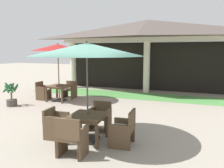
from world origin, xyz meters
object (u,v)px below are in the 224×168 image
patio_umbrella_mid_left (58,48)px  patio_chair_near_foreground_south (71,138)px  patio_chair_near_foreground_north (100,117)px  patio_chair_mid_left_west (43,91)px  patio_chair_near_foreground_west (56,123)px  potted_palm_left_edge (11,97)px  patio_table_near_foreground (88,118)px  patio_chair_mid_left_north (70,90)px  patio_umbrella_near_foreground (87,50)px  patio_table_mid_left (59,87)px  patio_chair_near_foreground_east (124,130)px

patio_umbrella_mid_left → patio_chair_near_foreground_south: bearing=-53.7°
patio_chair_near_foreground_north → patio_chair_mid_left_west: bearing=-38.9°
patio_chair_near_foreground_west → potted_palm_left_edge: potted_palm_left_edge is taller
patio_table_near_foreground → patio_chair_near_foreground_south: size_ratio=1.00×
patio_chair_mid_left_north → patio_chair_near_foreground_west: bearing=117.7°
patio_umbrella_near_foreground → patio_chair_near_foreground_north: patio_umbrella_near_foreground is taller
patio_chair_mid_left_west → patio_table_near_foreground: bearing=48.8°
patio_chair_near_foreground_west → patio_chair_near_foreground_north: bearing=135.1°
patio_umbrella_mid_left → patio_chair_mid_left_west: size_ratio=3.14×
patio_chair_near_foreground_south → patio_table_mid_left: size_ratio=1.00×
patio_chair_near_foreground_south → patio_chair_mid_left_north: bearing=117.1°
patio_chair_mid_left_north → potted_palm_left_edge: (-1.33, -2.52, -0.02)m
patio_table_near_foreground → patio_table_mid_left: (-3.50, 3.91, 0.03)m
patio_chair_near_foreground_east → patio_table_mid_left: patio_chair_near_foreground_east is taller
potted_palm_left_edge → patio_table_near_foreground: bearing=-25.6°
patio_chair_near_foreground_south → patio_chair_near_foreground_north: size_ratio=1.12×
patio_umbrella_near_foreground → patio_table_mid_left: size_ratio=3.12×
potted_palm_left_edge → patio_chair_near_foreground_north: bearing=-16.1°
patio_chair_mid_left_west → patio_chair_near_foreground_south: bearing=43.0°
patio_chair_near_foreground_north → patio_chair_near_foreground_east: bearing=135.3°
patio_umbrella_near_foreground → patio_chair_mid_left_north: 6.28m
patio_table_near_foreground → patio_chair_near_foreground_east: bearing=4.6°
patio_chair_near_foreground_west → patio_table_near_foreground: bearing=90.0°
patio_umbrella_near_foreground → patio_chair_near_foreground_west: patio_umbrella_near_foreground is taller
patio_chair_near_foreground_east → patio_chair_mid_left_north: (-4.45, 4.76, -0.00)m
patio_table_near_foreground → patio_chair_mid_left_north: size_ratio=1.13×
patio_chair_near_foreground_west → patio_umbrella_mid_left: size_ratio=0.29×
patio_chair_near_foreground_south → patio_chair_near_foreground_west: 1.35m
patio_chair_mid_left_west → patio_umbrella_mid_left: bearing=90.0°
patio_chair_near_foreground_south → patio_chair_mid_left_north: size_ratio=1.13×
patio_chair_near_foreground_north → patio_chair_near_foreground_west: 1.34m
patio_chair_near_foreground_south → patio_chair_mid_left_north: (-3.57, 5.79, -0.03)m
patio_umbrella_near_foreground → patio_chair_near_foreground_south: (0.08, -0.95, -1.93)m
patio_table_mid_left → patio_umbrella_mid_left: patio_umbrella_mid_left is taller
patio_umbrella_near_foreground → potted_palm_left_edge: 5.70m
patio_umbrella_near_foreground → patio_table_mid_left: 5.52m
patio_table_mid_left → patio_chair_mid_left_west: 0.95m
patio_umbrella_near_foreground → patio_chair_near_foreground_west: 2.18m
patio_umbrella_near_foreground → patio_chair_mid_left_north: size_ratio=3.52×
patio_table_near_foreground → patio_chair_mid_left_north: 5.97m
patio_umbrella_near_foreground → patio_chair_near_foreground_south: patio_umbrella_near_foreground is taller
patio_umbrella_mid_left → patio_chair_mid_left_north: 2.25m
patio_chair_mid_left_west → patio_table_mid_left: bearing=90.0°
patio_chair_near_foreground_north → patio_chair_near_foreground_east: size_ratio=0.92×
patio_chair_mid_left_west → potted_palm_left_edge: (-0.40, -1.60, -0.03)m
patio_table_near_foreground → patio_table_mid_left: patio_table_mid_left is taller
patio_chair_near_foreground_east → potted_palm_left_edge: size_ratio=0.84×
patio_chair_near_foreground_south → patio_umbrella_mid_left: (-3.57, 4.86, 2.02)m
patio_chair_near_foreground_north → patio_chair_mid_left_north: size_ratio=1.01×
patio_table_mid_left → patio_umbrella_mid_left: (-0.00, 0.00, 1.81)m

